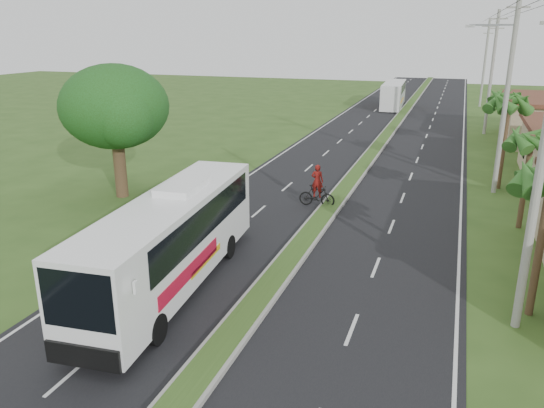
% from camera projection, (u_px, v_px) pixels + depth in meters
% --- Properties ---
extents(ground, '(180.00, 180.00, 0.00)m').
position_uv_depth(ground, '(251.00, 312.00, 18.21)').
color(ground, '#32501D').
rests_on(ground, ground).
extents(road_asphalt, '(14.00, 160.00, 0.02)m').
position_uv_depth(road_asphalt, '(358.00, 172.00, 36.14)').
color(road_asphalt, black).
rests_on(road_asphalt, ground).
extents(median_strip, '(1.20, 160.00, 0.18)m').
position_uv_depth(median_strip, '(358.00, 171.00, 36.12)').
color(median_strip, gray).
rests_on(median_strip, ground).
extents(lane_edge_left, '(0.12, 160.00, 0.01)m').
position_uv_depth(lane_edge_left, '(266.00, 165.00, 38.25)').
color(lane_edge_left, silver).
rests_on(lane_edge_left, ground).
extents(lane_edge_right, '(0.12, 160.00, 0.01)m').
position_uv_depth(lane_edge_right, '(462.00, 181.00, 34.04)').
color(lane_edge_right, silver).
rests_on(lane_edge_right, ground).
extents(palm_verge_b, '(2.40, 2.40, 5.05)m').
position_uv_depth(palm_verge_b, '(532.00, 140.00, 24.66)').
color(palm_verge_b, '#473321').
rests_on(palm_verge_b, ground).
extents(palm_verge_c, '(2.40, 2.40, 5.85)m').
position_uv_depth(palm_verge_c, '(509.00, 104.00, 30.89)').
color(palm_verge_c, '#473321').
rests_on(palm_verge_c, ground).
extents(palm_verge_d, '(2.40, 2.40, 5.25)m').
position_uv_depth(palm_verge_d, '(507.00, 97.00, 38.98)').
color(palm_verge_d, '#473321').
rests_on(palm_verge_d, ground).
extents(shade_tree, '(6.30, 6.00, 7.54)m').
position_uv_depth(shade_tree, '(113.00, 110.00, 29.44)').
color(shade_tree, '#473321').
rests_on(shade_tree, ground).
extents(utility_pole_a, '(1.60, 0.28, 11.00)m').
position_uv_depth(utility_pole_a, '(542.00, 157.00, 15.57)').
color(utility_pole_a, gray).
rests_on(utility_pole_a, ground).
extents(utility_pole_b, '(3.20, 0.28, 12.00)m').
position_uv_depth(utility_pole_b, '(507.00, 86.00, 29.74)').
color(utility_pole_b, gray).
rests_on(utility_pole_b, ground).
extents(utility_pole_c, '(1.60, 0.28, 11.00)m').
position_uv_depth(utility_pole_c, '(492.00, 72.00, 47.85)').
color(utility_pole_c, gray).
rests_on(utility_pole_c, ground).
extents(utility_pole_d, '(1.60, 0.28, 10.50)m').
position_uv_depth(utility_pole_d, '(485.00, 63.00, 65.86)').
color(utility_pole_d, gray).
rests_on(utility_pole_d, ground).
extents(coach_bus_main, '(3.36, 11.73, 3.74)m').
position_uv_depth(coach_bus_main, '(172.00, 236.00, 19.40)').
color(coach_bus_main, white).
rests_on(coach_bus_main, ground).
extents(coach_bus_far, '(2.80, 10.72, 3.09)m').
position_uv_depth(coach_bus_far, '(394.00, 93.00, 66.24)').
color(coach_bus_far, white).
rests_on(coach_bus_far, ground).
extents(motorcyclist, '(2.00, 0.57, 2.37)m').
position_uv_depth(motorcyclist, '(317.00, 192.00, 28.86)').
color(motorcyclist, black).
rests_on(motorcyclist, ground).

